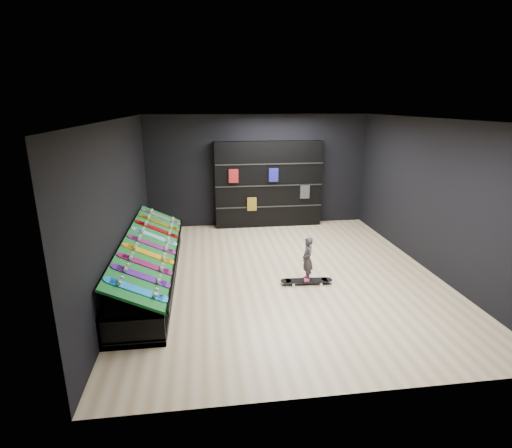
{
  "coord_description": "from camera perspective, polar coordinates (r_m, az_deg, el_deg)",
  "views": [
    {
      "loc": [
        -1.5,
        -7.22,
        3.27
      ],
      "look_at": [
        -0.5,
        0.2,
        1.0
      ],
      "focal_mm": 28.0,
      "sensor_mm": 36.0,
      "label": 1
    }
  ],
  "objects": [
    {
      "name": "display_board_0",
      "position": [
        5.97,
        -16.63,
        -8.98
      ],
      "size": [
        0.93,
        0.22,
        0.5
      ],
      "primitive_type": null,
      "rotation": [
        0.0,
        0.44,
        0.0
      ],
      "color": "blue",
      "rests_on": "turf_ramp"
    },
    {
      "name": "display_rack",
      "position": [
        7.9,
        -14.8,
        -6.22
      ],
      "size": [
        0.9,
        4.5,
        0.5
      ],
      "primitive_type": null,
      "color": "black",
      "rests_on": "ground"
    },
    {
      "name": "display_board_6",
      "position": [
        8.61,
        -13.91,
        -0.74
      ],
      "size": [
        0.93,
        0.22,
        0.5
      ],
      "primitive_type": null,
      "rotation": [
        0.0,
        0.44,
        0.0
      ],
      "color": "red",
      "rests_on": "turf_ramp"
    },
    {
      "name": "floor",
      "position": [
        8.07,
        3.74,
        -7.08
      ],
      "size": [
        6.0,
        7.0,
        0.01
      ],
      "primitive_type": "cube",
      "color": "beige",
      "rests_on": "ground"
    },
    {
      "name": "display_board_8",
      "position": [
        9.52,
        -13.35,
        0.98
      ],
      "size": [
        0.93,
        0.22,
        0.5
      ],
      "primitive_type": null,
      "rotation": [
        0.0,
        0.44,
        0.0
      ],
      "color": "black",
      "rests_on": "turf_ramp"
    },
    {
      "name": "display_board_3",
      "position": [
        7.27,
        -15.02,
        -4.12
      ],
      "size": [
        0.93,
        0.22,
        0.5
      ],
      "primitive_type": null,
      "rotation": [
        0.0,
        0.44,
        0.0
      ],
      "color": "orange",
      "rests_on": "turf_ramp"
    },
    {
      "name": "floor_skateboard",
      "position": [
        7.65,
        7.22,
        -8.18
      ],
      "size": [
        0.99,
        0.28,
        0.09
      ],
      "primitive_type": null,
      "rotation": [
        0.0,
        0.0,
        -0.06
      ],
      "color": "black",
      "rests_on": "ground"
    },
    {
      "name": "display_board_7",
      "position": [
        9.06,
        -13.62,
        0.16
      ],
      "size": [
        0.93,
        0.22,
        0.5
      ],
      "primitive_type": null,
      "rotation": [
        0.0,
        0.44,
        0.0
      ],
      "color": "yellow",
      "rests_on": "turf_ramp"
    },
    {
      "name": "display_board_5",
      "position": [
        8.16,
        -14.24,
        -1.74
      ],
      "size": [
        0.93,
        0.22,
        0.5
      ],
      "primitive_type": null,
      "rotation": [
        0.0,
        0.44,
        0.0
      ],
      "color": "#0CB2E5",
      "rests_on": "turf_ramp"
    },
    {
      "name": "wall_front",
      "position": [
        4.38,
        13.17,
        -7.45
      ],
      "size": [
        6.0,
        0.02,
        3.0
      ],
      "primitive_type": "cube",
      "color": "black",
      "rests_on": "ground"
    },
    {
      "name": "child",
      "position": [
        7.53,
        7.3,
        -6.16
      ],
      "size": [
        0.14,
        0.2,
        0.5
      ],
      "primitive_type": "imported",
      "rotation": [
        0.0,
        0.0,
        -1.52
      ],
      "color": "black",
      "rests_on": "floor_skateboard"
    },
    {
      "name": "wall_left",
      "position": [
        7.58,
        -18.87,
        2.45
      ],
      "size": [
        0.02,
        7.0,
        3.0
      ],
      "primitive_type": "cube",
      "color": "black",
      "rests_on": "ground"
    },
    {
      "name": "back_shelving",
      "position": [
        10.89,
        1.78,
        5.69
      ],
      "size": [
        2.89,
        0.34,
        2.32
      ],
      "primitive_type": "cube",
      "color": "black",
      "rests_on": "ground"
    },
    {
      "name": "ceiling",
      "position": [
        7.38,
        4.2,
        14.73
      ],
      "size": [
        6.0,
        7.0,
        0.01
      ],
      "primitive_type": "cube",
      "color": "white",
      "rests_on": "ground"
    },
    {
      "name": "display_board_4",
      "position": [
        7.71,
        -14.61,
        -2.86
      ],
      "size": [
        0.93,
        0.22,
        0.5
      ],
      "primitive_type": null,
      "rotation": [
        0.0,
        0.44,
        0.0
      ],
      "color": "#2626BF",
      "rests_on": "turf_ramp"
    },
    {
      "name": "wall_right",
      "position": [
        8.69,
        23.77,
        3.67
      ],
      "size": [
        0.02,
        7.0,
        3.0
      ],
      "primitive_type": "cube",
      "color": "black",
      "rests_on": "ground"
    },
    {
      "name": "display_board_1",
      "position": [
        6.4,
        -16.02,
        -7.14
      ],
      "size": [
        0.93,
        0.22,
        0.5
      ],
      "primitive_type": null,
      "rotation": [
        0.0,
        0.44,
        0.0
      ],
      "color": "purple",
      "rests_on": "turf_ramp"
    },
    {
      "name": "wall_back",
      "position": [
        10.97,
        0.29,
        7.59
      ],
      "size": [
        6.0,
        0.02,
        3.0
      ],
      "primitive_type": "cube",
      "color": "black",
      "rests_on": "ground"
    },
    {
      "name": "display_board_2",
      "position": [
        6.83,
        -15.48,
        -5.53
      ],
      "size": [
        0.93,
        0.22,
        0.5
      ],
      "primitive_type": null,
      "rotation": [
        0.0,
        0.44,
        0.0
      ],
      "color": "#E5198C",
      "rests_on": "turf_ramp"
    },
    {
      "name": "turf_ramp",
      "position": [
        7.72,
        -14.68,
        -3.05
      ],
      "size": [
        0.92,
        4.5,
        0.46
      ],
      "primitive_type": "cube",
      "rotation": [
        0.0,
        0.44,
        0.0
      ],
      "color": "#0D571D",
      "rests_on": "display_rack"
    }
  ]
}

